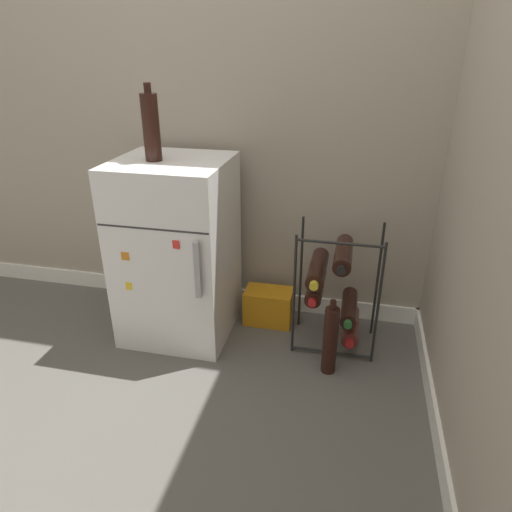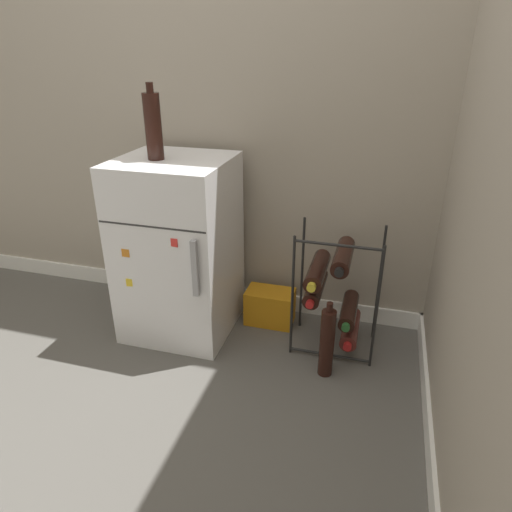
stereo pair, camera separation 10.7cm
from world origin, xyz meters
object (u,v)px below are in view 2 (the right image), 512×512
Objects in this scene: mini_fridge at (179,248)px; soda_box at (270,307)px; wine_rack at (334,289)px; fridge_top_bottle at (153,126)px; loose_bottle_floor at (327,342)px.

mini_fridge is 3.56× the size of soda_box.
mini_fridge reaches higher than wine_rack.
wine_rack is at bearing 4.19° from fridge_top_bottle.
wine_rack is 2.44× the size of soda_box.
fridge_top_bottle is (-0.47, -0.17, 0.90)m from soda_box.
wine_rack is at bearing 2.48° from mini_fridge.
fridge_top_bottle is 0.88× the size of loose_bottle_floor.
loose_bottle_floor is (0.01, -0.21, -0.14)m from wine_rack.
wine_rack is 1.65× the size of loose_bottle_floor.
soda_box is (-0.32, 0.11, -0.21)m from wine_rack.
fridge_top_bottle is at bearing -156.40° from mini_fridge.
fridge_top_bottle is 1.16m from loose_bottle_floor.
soda_box is 0.47m from loose_bottle_floor.
wine_rack is (0.73, 0.03, -0.12)m from mini_fridge.
mini_fridge reaches higher than loose_bottle_floor.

